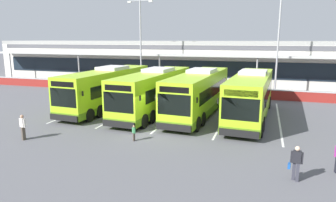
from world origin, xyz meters
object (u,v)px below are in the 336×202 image
at_px(coach_bus_leftmost, 108,89).
at_px(pedestrian_child, 134,133).
at_px(coach_bus_left_centre, 154,92).
at_px(lamp_post_west, 141,39).
at_px(coach_bus_centre, 199,94).
at_px(pedestrian_with_handbag, 296,162).
at_px(pedestrian_near_bin, 23,126).
at_px(lamp_post_centre, 278,39).
at_px(coach_bus_right_centre, 251,97).

relative_size(coach_bus_leftmost, pedestrian_child, 12.23).
relative_size(coach_bus_left_centre, lamp_post_west, 1.12).
bearing_deg(coach_bus_centre, pedestrian_with_handbag, -57.83).
bearing_deg(pedestrian_near_bin, coach_bus_centre, 46.78).
height_order(pedestrian_with_handbag, pedestrian_child, pedestrian_with_handbag).
bearing_deg(pedestrian_with_handbag, lamp_post_west, 127.09).
relative_size(coach_bus_leftmost, lamp_post_west, 1.12).
relative_size(pedestrian_child, lamp_post_centre, 0.09).
distance_m(coach_bus_centre, pedestrian_with_handbag, 12.67).
relative_size(lamp_post_west, lamp_post_centre, 1.00).
bearing_deg(coach_bus_centre, coach_bus_left_centre, -173.67).
distance_m(coach_bus_centre, pedestrian_near_bin, 13.47).
bearing_deg(coach_bus_right_centre, coach_bus_leftmost, -179.80).
xyz_separation_m(coach_bus_centre, pedestrian_with_handbag, (6.73, -10.69, -0.93)).
relative_size(coach_bus_leftmost, lamp_post_centre, 1.12).
bearing_deg(coach_bus_leftmost, pedestrian_child, -52.33).
relative_size(coach_bus_left_centre, lamp_post_centre, 1.12).
bearing_deg(coach_bus_right_centre, pedestrian_near_bin, -144.03).
bearing_deg(pedestrian_with_handbag, pedestrian_near_bin, 176.75).
xyz_separation_m(coach_bus_leftmost, coach_bus_centre, (8.45, 0.09, 0.00)).
xyz_separation_m(coach_bus_centre, pedestrian_near_bin, (-9.20, -9.79, -0.91)).
height_order(coach_bus_right_centre, lamp_post_centre, lamp_post_centre).
distance_m(pedestrian_with_handbag, lamp_post_centre, 22.77).
bearing_deg(pedestrian_near_bin, coach_bus_leftmost, 85.58).
height_order(pedestrian_child, lamp_post_west, lamp_post_west).
bearing_deg(pedestrian_with_handbag, coach_bus_centre, 122.17).
bearing_deg(pedestrian_child, coach_bus_right_centre, 49.80).
xyz_separation_m(coach_bus_right_centre, pedestrian_child, (-6.64, -7.86, -1.24)).
xyz_separation_m(pedestrian_with_handbag, lamp_post_centre, (-0.33, 22.11, 5.43)).
xyz_separation_m(coach_bus_leftmost, coach_bus_right_centre, (12.68, 0.04, 0.00)).
height_order(pedestrian_child, pedestrian_near_bin, pedestrian_near_bin).
height_order(coach_bus_centre, lamp_post_centre, lamp_post_centre).
bearing_deg(lamp_post_centre, coach_bus_leftmost, -142.22).
bearing_deg(coach_bus_centre, coach_bus_leftmost, -179.40).
xyz_separation_m(pedestrian_child, pedestrian_near_bin, (-6.78, -1.88, 0.33)).
height_order(coach_bus_leftmost, coach_bus_right_centre, same).
height_order(coach_bus_centre, pedestrian_child, coach_bus_centre).
xyz_separation_m(coach_bus_left_centre, lamp_post_centre, (10.20, 11.84, 4.50)).
relative_size(pedestrian_child, pedestrian_near_bin, 0.62).
relative_size(coach_bus_centre, coach_bus_right_centre, 1.00).
bearing_deg(pedestrian_child, coach_bus_leftmost, 127.67).
xyz_separation_m(coach_bus_centre, lamp_post_west, (-9.83, 11.21, 4.50)).
bearing_deg(pedestrian_child, lamp_post_centre, 65.49).
distance_m(coach_bus_left_centre, lamp_post_west, 13.85).
distance_m(coach_bus_leftmost, coach_bus_centre, 8.45).
distance_m(coach_bus_leftmost, pedestrian_with_handbag, 18.54).
distance_m(coach_bus_left_centre, pedestrian_child, 7.71).
xyz_separation_m(coach_bus_left_centre, coach_bus_centre, (3.80, 0.42, 0.00)).
bearing_deg(coach_bus_centre, lamp_post_centre, 60.74).
bearing_deg(coach_bus_leftmost, lamp_post_centre, 37.78).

